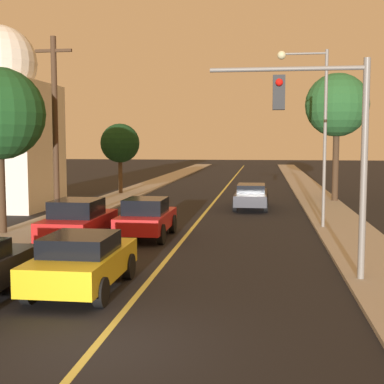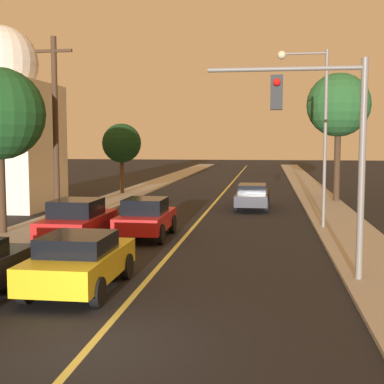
# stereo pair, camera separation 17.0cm
# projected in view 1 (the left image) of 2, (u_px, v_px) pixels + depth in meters

# --- Properties ---
(ground_plane) EXTENTS (200.00, 200.00, 0.00)m
(ground_plane) POSITION_uv_depth(u_px,v_px,m) (95.00, 347.00, 9.79)
(ground_plane) COLOR black
(road_surface) EXTENTS (10.46, 80.00, 0.01)m
(road_surface) POSITION_uv_depth(u_px,v_px,m) (227.00, 186.00, 45.31)
(road_surface) COLOR black
(road_surface) RESTS_ON ground
(sidewalk_left) EXTENTS (2.50, 80.00, 0.12)m
(sidewalk_left) POSITION_uv_depth(u_px,v_px,m) (152.00, 184.00, 46.16)
(sidewalk_left) COLOR #9E998E
(sidewalk_left) RESTS_ON ground
(sidewalk_right) EXTENTS (2.50, 80.00, 0.12)m
(sidewalk_right) POSITION_uv_depth(u_px,v_px,m) (305.00, 186.00, 44.44)
(sidewalk_right) COLOR #9E998E
(sidewalk_right) RESTS_ON ground
(car_near_lane_front) EXTENTS (1.95, 4.09, 1.46)m
(car_near_lane_front) POSITION_uv_depth(u_px,v_px,m) (82.00, 261.00, 13.41)
(car_near_lane_front) COLOR gold
(car_near_lane_front) RESTS_ON ground
(car_near_lane_second) EXTENTS (1.84, 3.98, 1.57)m
(car_near_lane_second) POSITION_uv_depth(u_px,v_px,m) (146.00, 218.00, 20.75)
(car_near_lane_second) COLOR red
(car_near_lane_second) RESTS_ON ground
(car_outer_lane_second) EXTENTS (1.95, 4.26, 1.63)m
(car_outer_lane_second) POSITION_uv_depth(u_px,v_px,m) (78.00, 221.00, 19.81)
(car_outer_lane_second) COLOR red
(car_outer_lane_second) RESTS_ON ground
(car_far_oncoming) EXTENTS (1.86, 5.12, 1.35)m
(car_far_oncoming) POSITION_uv_depth(u_px,v_px,m) (251.00, 196.00, 30.01)
(car_far_oncoming) COLOR black
(car_far_oncoming) RESTS_ON ground
(traffic_signal_mast) EXTENTS (4.14, 0.42, 5.78)m
(traffic_signal_mast) POSITION_uv_depth(u_px,v_px,m) (328.00, 132.00, 13.99)
(traffic_signal_mast) COLOR slate
(traffic_signal_mast) RESTS_ON ground
(streetlamp_right) EXTENTS (2.11, 0.36, 7.45)m
(streetlamp_right) POSITION_uv_depth(u_px,v_px,m) (314.00, 114.00, 22.48)
(streetlamp_right) COLOR slate
(streetlamp_right) RESTS_ON ground
(utility_pole_left) EXTENTS (1.60, 0.24, 8.05)m
(utility_pole_left) POSITION_uv_depth(u_px,v_px,m) (55.00, 128.00, 22.82)
(utility_pole_left) COLOR #422D1E
(utility_pole_left) RESTS_ON ground
(tree_left_near) EXTENTS (2.75, 2.75, 4.89)m
(tree_left_near) POSITION_uv_depth(u_px,v_px,m) (120.00, 143.00, 37.60)
(tree_left_near) COLOR #4C3823
(tree_left_near) RESTS_ON ground
(tree_right_near) EXTENTS (3.85, 3.85, 7.77)m
(tree_right_near) POSITION_uv_depth(u_px,v_px,m) (337.00, 106.00, 32.48)
(tree_right_near) COLOR #3D2B1C
(tree_right_near) RESTS_ON ground
(domed_building_left) EXTENTS (5.33, 5.33, 10.07)m
(domed_building_left) POSITION_uv_depth(u_px,v_px,m) (2.00, 126.00, 29.58)
(domed_building_left) COLOR silver
(domed_building_left) RESTS_ON ground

